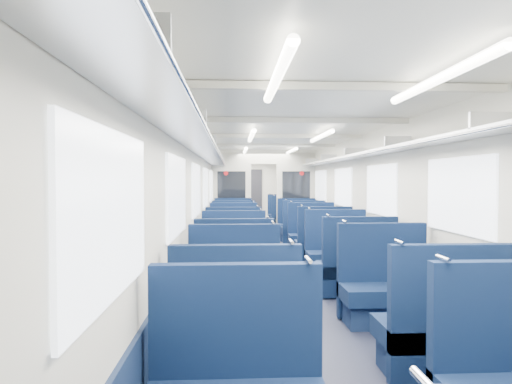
% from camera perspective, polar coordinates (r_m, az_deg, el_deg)
% --- Properties ---
extents(floor, '(2.80, 18.00, 0.01)m').
position_cam_1_polar(floor, '(9.66, 2.08, -7.80)').
color(floor, black).
rests_on(floor, ground).
extents(ceiling, '(2.80, 18.00, 0.01)m').
position_cam_1_polar(ceiling, '(9.56, 2.09, 6.24)').
color(ceiling, silver).
rests_on(ceiling, wall_left).
extents(wall_left, '(0.02, 18.00, 2.35)m').
position_cam_1_polar(wall_left, '(9.51, -6.34, -0.83)').
color(wall_left, beige).
rests_on(wall_left, floor).
extents(dado_left, '(0.03, 17.90, 0.70)m').
position_cam_1_polar(dado_left, '(9.58, -6.24, -5.77)').
color(dado_left, '#0F1B34').
rests_on(dado_left, floor).
extents(wall_right, '(0.02, 18.00, 2.35)m').
position_cam_1_polar(wall_right, '(9.76, 10.30, -0.79)').
color(wall_right, beige).
rests_on(wall_right, floor).
extents(dado_right, '(0.03, 17.90, 0.70)m').
position_cam_1_polar(dado_right, '(9.83, 10.19, -5.60)').
color(dado_right, '#0F1B34').
rests_on(dado_right, floor).
extents(wall_far, '(2.80, 0.02, 2.35)m').
position_cam_1_polar(wall_far, '(18.51, -0.40, 0.35)').
color(wall_far, beige).
rests_on(wall_far, floor).
extents(luggage_rack_left, '(0.36, 17.40, 0.18)m').
position_cam_1_polar(luggage_rack_left, '(9.50, -5.23, 3.98)').
color(luggage_rack_left, '#B2B5BA').
rests_on(luggage_rack_left, wall_left).
extents(luggage_rack_right, '(0.36, 17.40, 0.18)m').
position_cam_1_polar(luggage_rack_right, '(9.72, 9.25, 3.91)').
color(luggage_rack_right, '#B2B5BA').
rests_on(luggage_rack_right, wall_right).
extents(windows, '(2.78, 15.60, 0.75)m').
position_cam_1_polar(windows, '(9.07, 2.35, 0.61)').
color(windows, white).
rests_on(windows, wall_left).
extents(ceiling_fittings, '(2.70, 16.06, 0.11)m').
position_cam_1_polar(ceiling_fittings, '(9.29, 2.24, 5.99)').
color(ceiling_fittings, beige).
rests_on(ceiling_fittings, ceiling).
extents(end_door, '(0.75, 0.06, 2.00)m').
position_cam_1_polar(end_door, '(18.46, -0.39, -0.20)').
color(end_door, black).
rests_on(end_door, floor).
extents(bulkhead, '(2.80, 0.10, 2.35)m').
position_cam_1_polar(bulkhead, '(12.07, 1.01, -0.04)').
color(bulkhead, beige).
rests_on(bulkhead, floor).
extents(seat_4, '(1.00, 0.55, 1.12)m').
position_cam_1_polar(seat_4, '(3.69, -2.67, -17.93)').
color(seat_4, '#0D1E3F').
rests_on(seat_4, floor).
extents(seat_5, '(1.00, 0.55, 1.12)m').
position_cam_1_polar(seat_5, '(4.00, 22.98, -16.48)').
color(seat_5, '#0D1E3F').
rests_on(seat_5, floor).
extents(seat_6, '(1.00, 0.55, 1.12)m').
position_cam_1_polar(seat_6, '(4.89, -2.77, -13.00)').
color(seat_6, '#0D1E3F').
rests_on(seat_6, floor).
extents(seat_7, '(1.00, 0.55, 1.12)m').
position_cam_1_polar(seat_7, '(5.22, 16.23, -12.14)').
color(seat_7, '#0D1E3F').
rests_on(seat_7, floor).
extents(seat_8, '(1.00, 0.55, 1.12)m').
position_cam_1_polar(seat_8, '(5.83, -2.81, -10.60)').
color(seat_8, '#0D1E3F').
rests_on(seat_8, floor).
extents(seat_9, '(1.00, 0.55, 1.12)m').
position_cam_1_polar(seat_9, '(6.27, 12.75, -9.77)').
color(seat_9, '#0D1E3F').
rests_on(seat_9, floor).
extents(seat_10, '(1.00, 0.55, 1.12)m').
position_cam_1_polar(seat_10, '(6.98, -2.85, -8.58)').
color(seat_10, '#0D1E3F').
rests_on(seat_10, floor).
extents(seat_11, '(1.00, 0.55, 1.12)m').
position_cam_1_polar(seat_11, '(7.36, 10.31, -8.07)').
color(seat_11, '#0D1E3F').
rests_on(seat_11, floor).
extents(seat_12, '(1.00, 0.55, 1.12)m').
position_cam_1_polar(seat_12, '(8.15, -2.88, -7.10)').
color(seat_12, '#0D1E3F').
rests_on(seat_12, floor).
extents(seat_13, '(1.00, 0.55, 1.12)m').
position_cam_1_polar(seat_13, '(8.41, 8.59, -6.85)').
color(seat_13, '#0D1E3F').
rests_on(seat_13, floor).
extents(seat_14, '(1.00, 0.55, 1.12)m').
position_cam_1_polar(seat_14, '(9.36, -2.90, -5.98)').
color(seat_14, '#0D1E3F').
rests_on(seat_14, floor).
extents(seat_15, '(1.00, 0.55, 1.12)m').
position_cam_1_polar(seat_15, '(9.57, 7.15, -5.82)').
color(seat_15, '#0D1E3F').
rests_on(seat_15, floor).
extents(seat_16, '(1.00, 0.55, 1.12)m').
position_cam_1_polar(seat_16, '(10.59, -2.91, -5.09)').
color(seat_16, '#0D1E3F').
rests_on(seat_16, floor).
extents(seat_17, '(1.00, 0.55, 1.12)m').
position_cam_1_polar(seat_17, '(10.71, 6.03, -5.02)').
color(seat_17, '#0D1E3F').
rests_on(seat_17, floor).
extents(seat_18, '(1.00, 0.55, 1.12)m').
position_cam_1_polar(seat_18, '(11.73, -2.92, -4.44)').
color(seat_18, '#0D1E3F').
rests_on(seat_18, floor).
extents(seat_19, '(1.00, 0.55, 1.12)m').
position_cam_1_polar(seat_19, '(11.64, 5.30, -4.49)').
color(seat_19, '#0D1E3F').
rests_on(seat_19, floor).
extents(seat_20, '(1.00, 0.55, 1.12)m').
position_cam_1_polar(seat_20, '(13.73, -2.94, -3.56)').
color(seat_20, '#0D1E3F').
rests_on(seat_20, floor).
extents(seat_21, '(1.00, 0.55, 1.12)m').
position_cam_1_polar(seat_21, '(13.72, 4.02, -3.56)').
color(seat_21, '#0D1E3F').
rests_on(seat_21, floor).
extents(seat_22, '(1.00, 0.55, 1.12)m').
position_cam_1_polar(seat_22, '(14.91, -2.95, -3.15)').
color(seat_22, '#0D1E3F').
rests_on(seat_22, floor).
extents(seat_23, '(1.00, 0.55, 1.12)m').
position_cam_1_polar(seat_23, '(14.88, 3.47, -3.16)').
color(seat_23, '#0D1E3F').
rests_on(seat_23, floor).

